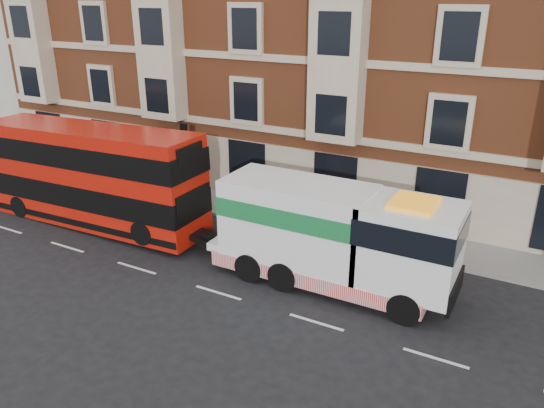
{
  "coord_description": "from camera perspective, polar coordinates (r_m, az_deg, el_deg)",
  "views": [
    {
      "loc": [
        9.93,
        -14.1,
        10.46
      ],
      "look_at": [
        0.12,
        4.0,
        2.19
      ],
      "focal_mm": 35.0,
      "sensor_mm": 36.0,
      "label": 1
    }
  ],
  "objects": [
    {
      "name": "ground",
      "position": [
        20.17,
        -5.79,
        -9.48
      ],
      "size": [
        120.0,
        120.0,
        0.0
      ],
      "primitive_type": "plane",
      "color": "black",
      "rests_on": "ground"
    },
    {
      "name": "sidewalk",
      "position": [
        25.95,
        3.46,
        -1.76
      ],
      "size": [
        90.0,
        3.0,
        0.15
      ],
      "primitive_type": "cube",
      "color": "slate",
      "rests_on": "ground"
    },
    {
      "name": "victorian_terrace",
      "position": [
        30.6,
        11.25,
        20.76
      ],
      "size": [
        45.0,
        12.0,
        20.4
      ],
      "color": "brown",
      "rests_on": "ground"
    },
    {
      "name": "lamp_post_west",
      "position": [
        26.96,
        -9.27,
        4.8
      ],
      "size": [
        0.35,
        0.15,
        4.35
      ],
      "color": "black",
      "rests_on": "sidewalk"
    },
    {
      "name": "double_decker_bus",
      "position": [
        26.25,
        -18.85,
        3.05
      ],
      "size": [
        11.71,
        2.69,
        4.74
      ],
      "color": "red",
      "rests_on": "ground"
    },
    {
      "name": "tow_truck",
      "position": [
        19.79,
        6.2,
        -3.34
      ],
      "size": [
        9.38,
        2.77,
        3.91
      ],
      "color": "white",
      "rests_on": "ground"
    },
    {
      "name": "box_van",
      "position": [
        34.5,
        -25.61,
        4.51
      ],
      "size": [
        5.63,
        2.54,
        2.89
      ],
      "rotation": [
        0.0,
        0.0,
        -0.03
      ],
      "color": "silver",
      "rests_on": "ground"
    },
    {
      "name": "pedestrian",
      "position": [
        31.76,
        -14.33,
        3.74
      ],
      "size": [
        0.62,
        0.44,
        1.58
      ],
      "primitive_type": "imported",
      "rotation": [
        0.0,
        0.0,
        -0.12
      ],
      "color": "#221C38",
      "rests_on": "sidewalk"
    }
  ]
}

